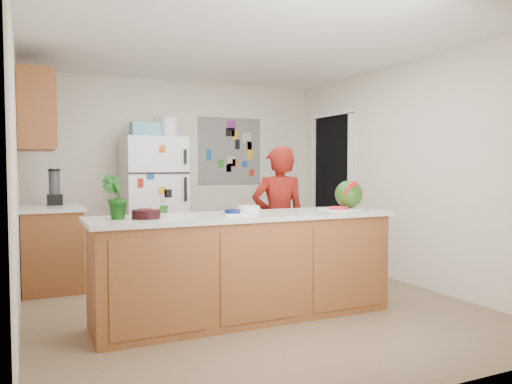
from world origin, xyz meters
name	(u,v)px	position (x,y,z in m)	size (l,w,h in m)	color
floor	(244,303)	(0.00, 0.00, -0.01)	(4.00, 4.50, 0.02)	brown
wall_back	(179,172)	(0.00, 2.26, 1.25)	(4.00, 0.02, 2.50)	beige
wall_left	(15,177)	(-2.01, 0.00, 1.25)	(0.02, 4.50, 2.50)	beige
wall_right	(406,173)	(2.01, 0.00, 1.25)	(0.02, 4.50, 2.50)	beige
ceiling	(244,43)	(0.00, 0.00, 2.51)	(4.00, 4.50, 0.02)	white
doorway	(332,188)	(1.99, 1.45, 1.02)	(0.03, 0.85, 2.04)	black
peninsula_base	(246,269)	(-0.20, -0.50, 0.44)	(2.60, 0.62, 0.88)	brown
peninsula_top	(246,216)	(-0.20, -0.50, 0.90)	(2.68, 0.70, 0.04)	silver
side_counter_base	(52,250)	(-1.69, 1.35, 0.43)	(0.60, 0.80, 0.86)	brown
side_counter_top	(51,208)	(-1.69, 1.35, 0.88)	(0.64, 0.84, 0.04)	silver
upper_cabinets	(36,112)	(-1.82, 1.30, 1.90)	(0.35, 1.00, 0.80)	brown
refrigerator	(153,204)	(-0.45, 1.88, 0.85)	(0.75, 0.70, 1.70)	silver
fridge_top_bin	(145,130)	(-0.55, 1.88, 1.79)	(0.35, 0.28, 0.18)	#5999B2
photo_collage	(230,151)	(0.75, 2.24, 1.55)	(0.95, 0.01, 0.95)	slate
person	(279,221)	(0.42, 0.09, 0.77)	(0.56, 0.37, 1.54)	#62100A
blender_appliance	(54,188)	(-1.64, 1.52, 1.09)	(0.12, 0.12, 0.38)	black
cutting_board	(345,209)	(0.83, -0.50, 0.93)	(0.41, 0.31, 0.01)	white
watermelon	(349,194)	(0.89, -0.48, 1.06)	(0.27, 0.27, 0.27)	#16530F
watermelon_slice	(339,208)	(0.73, -0.55, 0.94)	(0.17, 0.17, 0.02)	red
cherry_bowl	(146,214)	(-1.07, -0.51, 0.96)	(0.22, 0.22, 0.07)	black
white_bowl	(249,209)	(-0.13, -0.39, 0.95)	(0.20, 0.20, 0.06)	silver
cobalt_bowl	(233,212)	(-0.36, -0.58, 0.95)	(0.14, 0.14, 0.05)	navy
plate	(152,217)	(-1.01, -0.46, 0.93)	(0.24, 0.24, 0.02)	beige
paper_towel	(234,214)	(-0.35, -0.58, 0.93)	(0.18, 0.16, 0.02)	silver
keys	(367,210)	(0.96, -0.66, 0.93)	(0.08, 0.04, 0.01)	gray
potted_plant	(115,197)	(-1.30, -0.45, 1.10)	(0.19, 0.16, 0.35)	#0A3D0E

